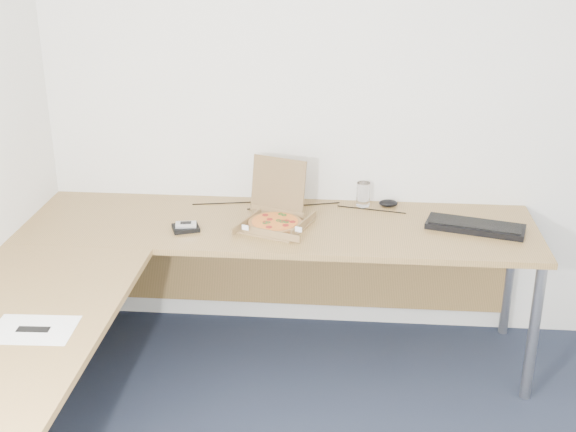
# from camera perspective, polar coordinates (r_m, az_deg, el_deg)

# --- Properties ---
(room_shell) EXTENTS (3.50, 3.50, 2.50)m
(room_shell) POSITION_cam_1_polar(r_m,az_deg,el_deg) (2.22, 8.79, -2.51)
(room_shell) COLOR white
(room_shell) RESTS_ON ground
(desk) EXTENTS (2.50, 2.20, 0.73)m
(desk) POSITION_cam_1_polar(r_m,az_deg,el_deg) (3.39, -6.77, -3.61)
(desk) COLOR olive
(desk) RESTS_ON ground
(pizza_box) EXTENTS (0.29, 0.34, 0.29)m
(pizza_box) POSITION_cam_1_polar(r_m,az_deg,el_deg) (3.68, -0.96, -0.23)
(pizza_box) COLOR olive
(pizza_box) RESTS_ON desk
(drinking_glass) EXTENTS (0.07, 0.07, 0.12)m
(drinking_glass) POSITION_cam_1_polar(r_m,az_deg,el_deg) (3.94, 5.67, 1.64)
(drinking_glass) COLOR silver
(drinking_glass) RESTS_ON desk
(keyboard) EXTENTS (0.49, 0.28, 0.03)m
(keyboard) POSITION_cam_1_polar(r_m,az_deg,el_deg) (3.75, 13.90, -0.78)
(keyboard) COLOR black
(keyboard) RESTS_ON desk
(mouse) EXTENTS (0.10, 0.07, 0.04)m
(mouse) POSITION_cam_1_polar(r_m,az_deg,el_deg) (3.96, 7.55, 0.96)
(mouse) COLOR black
(mouse) RESTS_ON desk
(wallet) EXTENTS (0.15, 0.14, 0.02)m
(wallet) POSITION_cam_1_polar(r_m,az_deg,el_deg) (3.67, -7.70, -0.89)
(wallet) COLOR black
(wallet) RESTS_ON desk
(phone) EXTENTS (0.11, 0.07, 0.02)m
(phone) POSITION_cam_1_polar(r_m,az_deg,el_deg) (3.66, -7.68, -0.65)
(phone) COLOR #B2B5BA
(phone) RESTS_ON wallet
(paper_sheet) EXTENTS (0.31, 0.23, 0.00)m
(paper_sheet) POSITION_cam_1_polar(r_m,az_deg,el_deg) (2.96, -18.61, -8.09)
(paper_sheet) COLOR white
(paper_sheet) RESTS_ON desk
(cable_bundle) EXTENTS (0.53, 0.11, 0.01)m
(cable_bundle) POSITION_cam_1_polar(r_m,az_deg,el_deg) (3.93, 0.44, 0.77)
(cable_bundle) COLOR black
(cable_bundle) RESTS_ON desk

